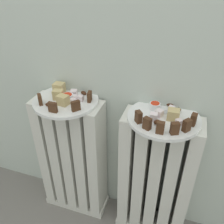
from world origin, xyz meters
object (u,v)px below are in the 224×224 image
(jam_bowl_left, at_px, (67,97))
(jam_bowl_right, at_px, (155,106))
(fork, at_px, (169,116))
(plate_right, at_px, (164,118))
(plate_left, at_px, (66,101))
(radiator_right, at_px, (155,180))
(radiator_left, at_px, (73,160))

(jam_bowl_left, height_order, jam_bowl_right, jam_bowl_right)
(jam_bowl_right, xyz_separation_m, fork, (0.06, -0.03, -0.01))
(jam_bowl_right, bearing_deg, fork, -29.90)
(plate_right, height_order, jam_bowl_left, jam_bowl_left)
(plate_left, bearing_deg, fork, 0.76)
(radiator_right, xyz_separation_m, jam_bowl_right, (-0.04, 0.04, 0.33))
(radiator_left, relative_size, plate_left, 2.38)
(plate_left, bearing_deg, radiator_right, 0.00)
(plate_left, relative_size, plate_right, 1.00)
(plate_right, distance_m, jam_bowl_left, 0.37)
(radiator_right, xyz_separation_m, plate_right, (0.00, -0.00, 0.31))
(radiator_right, bearing_deg, radiator_left, 180.00)
(radiator_left, relative_size, jam_bowl_left, 13.31)
(jam_bowl_left, bearing_deg, jam_bowl_right, 6.42)
(radiator_left, distance_m, jam_bowl_right, 0.48)
(radiator_left, relative_size, radiator_right, 1.00)
(radiator_right, xyz_separation_m, jam_bowl_left, (-0.37, -0.00, 0.33))
(jam_bowl_right, distance_m, fork, 0.07)
(plate_right, distance_m, jam_bowl_right, 0.06)
(radiator_left, distance_m, jam_bowl_left, 0.33)
(jam_bowl_left, height_order, fork, jam_bowl_left)
(radiator_right, height_order, jam_bowl_right, jam_bowl_right)
(jam_bowl_left, bearing_deg, radiator_right, 0.01)
(plate_left, bearing_deg, jam_bowl_right, 6.26)
(plate_right, bearing_deg, jam_bowl_right, 136.33)
(radiator_right, height_order, plate_left, plate_left)
(radiator_left, height_order, fork, fork)
(radiator_left, relative_size, fork, 7.09)
(plate_left, distance_m, jam_bowl_right, 0.34)
(plate_left, xyz_separation_m, plate_right, (0.38, 0.00, 0.00))
(jam_bowl_left, bearing_deg, fork, 0.78)
(radiator_right, height_order, fork, fork)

